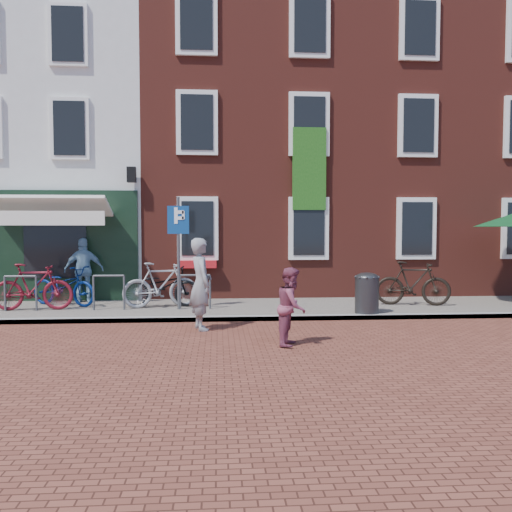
{
  "coord_description": "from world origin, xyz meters",
  "views": [
    {
      "loc": [
        1.04,
        -11.22,
        2.0
      ],
      "look_at": [
        1.93,
        1.08,
        1.35
      ],
      "focal_mm": 36.97,
      "sensor_mm": 36.0,
      "label": 1
    }
  ],
  "objects": [
    {
      "name": "ground",
      "position": [
        0.0,
        0.0,
        0.0
      ],
      "size": [
        80.0,
        80.0,
        0.0
      ],
      "primitive_type": "plane",
      "color": "brown"
    },
    {
      "name": "sidewalk",
      "position": [
        1.0,
        1.5,
        0.05
      ],
      "size": [
        24.0,
        3.0,
        0.1
      ],
      "primitive_type": "cube",
      "color": "slate",
      "rests_on": "ground"
    },
    {
      "name": "building_stucco",
      "position": [
        -5.0,
        7.0,
        4.5
      ],
      "size": [
        8.0,
        8.0,
        9.0
      ],
      "primitive_type": "cube",
      "color": "silver",
      "rests_on": "ground"
    },
    {
      "name": "building_brick_mid",
      "position": [
        2.0,
        7.0,
        5.0
      ],
      "size": [
        6.0,
        8.0,
        10.0
      ],
      "primitive_type": "cube",
      "color": "maroon",
      "rests_on": "ground"
    },
    {
      "name": "building_brick_right",
      "position": [
        8.0,
        7.0,
        5.0
      ],
      "size": [
        6.0,
        8.0,
        10.0
      ],
      "primitive_type": "cube",
      "color": "maroon",
      "rests_on": "ground"
    },
    {
      "name": "litter_bin",
      "position": [
        4.37,
        0.3,
        0.6
      ],
      "size": [
        0.53,
        0.53,
        0.98
      ],
      "color": "#303032",
      "rests_on": "sidewalk"
    },
    {
      "name": "parking_sign",
      "position": [
        0.12,
        1.19,
        1.81
      ],
      "size": [
        0.5,
        0.07,
        2.63
      ],
      "color": "#4C4C4F",
      "rests_on": "sidewalk"
    },
    {
      "name": "woman",
      "position": [
        0.7,
        -0.85,
        0.91
      ],
      "size": [
        0.61,
        0.76,
        1.81
      ],
      "primitive_type": "imported",
      "rotation": [
        0.0,
        0.0,
        1.88
      ],
      "color": "gray",
      "rests_on": "ground"
    },
    {
      "name": "boy",
      "position": [
        2.3,
        -2.34,
        0.67
      ],
      "size": [
        0.68,
        0.77,
        1.34
      ],
      "primitive_type": "imported",
      "rotation": [
        0.0,
        0.0,
        1.26
      ],
      "color": "#883C52",
      "rests_on": "ground"
    },
    {
      "name": "cafe_person",
      "position": [
        -2.41,
        2.6,
        0.93
      ],
      "size": [
        1.03,
        0.56,
        1.66
      ],
      "primitive_type": "imported",
      "rotation": [
        0.0,
        0.0,
        3.3
      ],
      "color": "#78A2C2",
      "rests_on": "sidewalk"
    },
    {
      "name": "bicycle_1",
      "position": [
        -3.25,
        1.28,
        0.64
      ],
      "size": [
        1.84,
        0.61,
        1.09
      ],
      "primitive_type": "imported",
      "rotation": [
        0.0,
        0.0,
        1.63
      ],
      "color": "maroon",
      "rests_on": "sidewalk"
    },
    {
      "name": "bicycle_2",
      "position": [
        -2.75,
        1.97,
        0.59
      ],
      "size": [
        1.96,
        1.41,
        0.98
      ],
      "primitive_type": "imported",
      "rotation": [
        0.0,
        0.0,
        1.12
      ],
      "color": "#041850",
      "rests_on": "sidewalk"
    },
    {
      "name": "bicycle_3",
      "position": [
        -0.34,
        1.51,
        0.64
      ],
      "size": [
        1.88,
        0.97,
        1.09
      ],
      "primitive_type": "imported",
      "rotation": [
        0.0,
        0.0,
        1.84
      ],
      "color": "#949496",
      "rests_on": "sidewalk"
    },
    {
      "name": "bicycle_4",
      "position": [
        -0.32,
        1.62,
        0.59
      ],
      "size": [
        1.88,
        0.68,
        0.98
      ],
      "primitive_type": "imported",
      "rotation": [
        0.0,
        0.0,
        1.56
      ],
      "color": "black",
      "rests_on": "sidewalk"
    },
    {
      "name": "bicycle_5",
      "position": [
        5.85,
        1.41,
        0.64
      ],
      "size": [
        1.88,
        0.92,
        1.09
      ],
      "primitive_type": "imported",
      "rotation": [
        0.0,
        0.0,
        1.34
      ],
      "color": "black",
      "rests_on": "sidewalk"
    }
  ]
}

